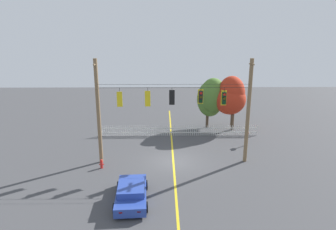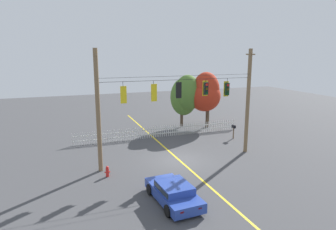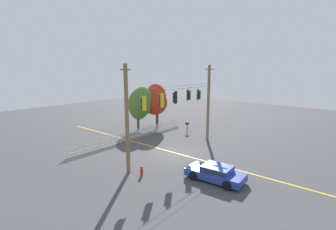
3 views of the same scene
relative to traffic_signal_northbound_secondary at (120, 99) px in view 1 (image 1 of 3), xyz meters
The scene contains 14 objects.
ground 6.84m from the traffic_signal_northbound_secondary, ahead, with size 80.00×80.00×0.00m, color #424244.
lane_centerline_stripe 6.84m from the traffic_signal_northbound_secondary, ahead, with size 0.16×36.00×0.01m, color gold.
signal_support_span 4.38m from the traffic_signal_northbound_secondary, ahead, with size 12.33×1.10×8.51m.
traffic_signal_northbound_secondary is the anchor object (origin of this frame).
traffic_signal_westbound_side 2.20m from the traffic_signal_northbound_secondary, ahead, with size 0.43×0.38×1.47m.
traffic_signal_southbound_primary 4.12m from the traffic_signal_northbound_secondary, ahead, with size 0.43×0.38×1.35m.
traffic_signal_eastbound_side 6.40m from the traffic_signal_northbound_secondary, ahead, with size 0.43×0.38×1.32m.
traffic_signal_northbound_primary 8.26m from the traffic_signal_northbound_secondary, ahead, with size 0.43×0.38×1.45m.
white_picket_fence 9.71m from the traffic_signal_northbound_secondary, 53.10° to the left, with size 16.86×0.06×1.12m.
autumn_maple_near_fence 13.21m from the traffic_signal_northbound_secondary, 47.12° to the left, with size 3.23×3.11×5.84m.
autumn_maple_mid 14.01m from the traffic_signal_northbound_secondary, 38.74° to the left, with size 3.50×3.34×6.15m.
parked_car 7.79m from the traffic_signal_northbound_secondary, 76.52° to the right, with size 2.23×4.39×1.15m.
fire_hydrant 5.35m from the traffic_signal_northbound_secondary, 141.06° to the right, with size 0.38×0.22×0.75m.
roadside_mailbox 12.77m from the traffic_signal_northbound_secondary, 18.06° to the left, with size 0.25×0.44×1.36m.
Camera 1 is at (-0.74, -21.82, 9.70)m, focal length 30.03 mm.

